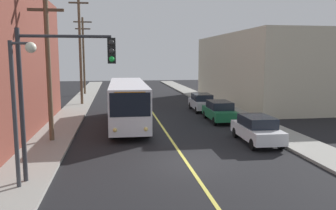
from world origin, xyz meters
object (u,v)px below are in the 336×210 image
object	(u,v)px
fire_hydrant	(256,119)
utility_pole_near	(48,55)
utility_pole_mid	(80,42)
parked_car_silver	(202,102)
utility_pole_far	(84,52)
street_lamp_left	(20,93)
parked_car_green	(220,111)
city_bus	(128,101)
parked_car_white	(257,129)
traffic_signal_left_corner	(61,77)

from	to	relation	value
fire_hydrant	utility_pole_near	bearing A→B (deg)	-169.56
utility_pole_near	utility_pole_mid	xyz separation A→B (m)	(0.25, 16.28, 1.50)
parked_car_silver	utility_pole_near	size ratio (longest dim) A/B	0.49
utility_pole_far	street_lamp_left	size ratio (longest dim) A/B	1.85
parked_car_green	utility_pole_far	size ratio (longest dim) A/B	0.44
city_bus	fire_hydrant	bearing A→B (deg)	-13.06
utility_pole_far	street_lamp_left	xyz separation A→B (m)	(0.66, -34.11, -2.00)
parked_car_white	utility_pole_mid	distance (m)	22.51
parked_car_white	fire_hydrant	bearing A→B (deg)	66.81
parked_car_silver	utility_pole_mid	world-z (taller)	utility_pole_mid
traffic_signal_left_corner	fire_hydrant	size ratio (longest dim) A/B	7.14
utility_pole_mid	traffic_signal_left_corner	bearing A→B (deg)	-86.31
street_lamp_left	parked_car_white	bearing A→B (deg)	25.12
parked_car_white	utility_pole_far	distance (m)	31.56
city_bus	parked_car_green	distance (m)	7.30
utility_pole_near	fire_hydrant	xyz separation A→B (m)	(14.00, 2.58, -4.58)
utility_pole_far	fire_hydrant	xyz separation A→B (m)	(14.34, -24.05, -5.16)
utility_pole_far	traffic_signal_left_corner	distance (m)	33.61
parked_car_green	utility_pole_near	distance (m)	13.64
city_bus	parked_car_silver	world-z (taller)	city_bus
utility_pole_far	street_lamp_left	bearing A→B (deg)	-88.89
parked_car_silver	utility_pole_mid	xyz separation A→B (m)	(-11.67, 5.79, 5.82)
parked_car_green	utility_pole_near	xyz separation A→B (m)	(-11.94, -4.98, 4.32)
city_bus	parked_car_green	size ratio (longest dim) A/B	2.75
street_lamp_left	parked_car_silver	bearing A→B (deg)	57.18
street_lamp_left	traffic_signal_left_corner	bearing A→B (deg)	22.94
parked_car_green	traffic_signal_left_corner	bearing A→B (deg)	-130.70
city_bus	parked_car_white	size ratio (longest dim) A/B	2.74
utility_pole_near	utility_pole_far	size ratio (longest dim) A/B	0.89
parked_car_white	parked_car_silver	distance (m)	12.48
utility_pole_far	fire_hydrant	distance (m)	28.47
utility_pole_mid	street_lamp_left	bearing A→B (deg)	-89.82
utility_pole_mid	utility_pole_far	world-z (taller)	utility_pole_mid
parked_car_green	fire_hydrant	xyz separation A→B (m)	(2.06, -2.40, -0.26)
parked_car_white	utility_pole_mid	size ratio (longest dim) A/B	0.37
parked_car_white	fire_hydrant	distance (m)	4.97
utility_pole_near	utility_pole_mid	world-z (taller)	utility_pole_mid
parked_car_silver	traffic_signal_left_corner	size ratio (longest dim) A/B	0.74
utility_pole_far	parked_car_green	bearing A→B (deg)	-60.46
parked_car_white	street_lamp_left	distance (m)	13.27
parked_car_white	parked_car_silver	bearing A→B (deg)	90.61
parked_car_white	parked_car_silver	size ratio (longest dim) A/B	1.00
city_bus	street_lamp_left	size ratio (longest dim) A/B	2.22
traffic_signal_left_corner	city_bus	bearing A→B (deg)	75.69
parked_car_silver	utility_pole_near	xyz separation A→B (m)	(-11.91, -10.49, 4.32)
utility_pole_far	fire_hydrant	world-z (taller)	utility_pole_far
parked_car_green	utility_pole_mid	xyz separation A→B (m)	(-11.69, 11.30, 5.82)
utility_pole_mid	parked_car_green	bearing A→B (deg)	-44.04
traffic_signal_left_corner	fire_hydrant	xyz separation A→B (m)	(12.26, 9.46, -3.72)
parked_car_silver	parked_car_white	bearing A→B (deg)	-89.39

